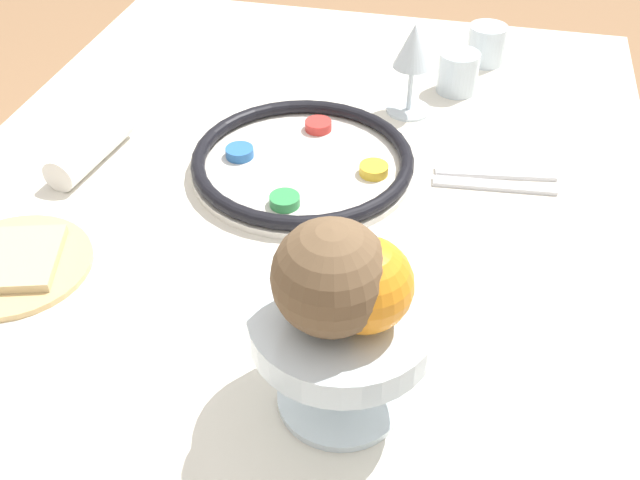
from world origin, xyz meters
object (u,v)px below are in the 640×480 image
Objects in this scene: seder_plate at (306,162)px; orange_fruit at (365,285)px; napkin_roll at (91,148)px; fruit_stand at (342,335)px; coconut at (331,277)px; cup_mid at (458,72)px; wine_glass at (413,51)px; bread_plate at (13,263)px; cup_far at (486,44)px.

orange_fruit is at bearing 21.00° from seder_plate.
napkin_roll is (-0.35, -0.46, -0.14)m from orange_fruit.
orange_fruit is (0.01, 0.02, 0.07)m from fruit_stand.
fruit_stand is at bearing 149.76° from coconut.
napkin_roll is at bearing -55.95° from cup_mid.
coconut is 0.58m from napkin_roll.
wine_glass is 0.64m from bread_plate.
cup_far is at bearing 151.84° from wine_glass.
napkin_roll is (-0.35, -0.43, -0.15)m from coconut.
napkin_roll is 2.45× the size of cup_far.
orange_fruit is at bearing 52.81° from napkin_roll.
coconut is at bearing -7.35° from cup_far.
napkin_roll is at bearing -59.67° from wine_glass.
wine_glass is at bearing -38.82° from cup_mid.
coconut is (0.01, -0.03, 0.01)m from orange_fruit.
bread_plate is at bearing -37.36° from cup_far.
orange_fruit reaches higher than cup_far.
cup_mid is (-0.29, 0.19, 0.02)m from seder_plate.
bread_plate is at bearing 2.56° from napkin_roll.
fruit_stand is 0.56m from napkin_roll.
cup_mid is at bearing 174.67° from coconut.
cup_far is at bearing 130.18° from napkin_roll.
seder_plate is 3.01× the size of coconut.
seder_plate is 0.31m from napkin_roll.
coconut is 0.63× the size of napkin_roll.
wine_glass reaches higher than napkin_roll.
bread_plate is (-0.12, -0.42, -0.17)m from coconut.
cup_mid is (-0.67, 0.06, -0.06)m from fruit_stand.
orange_fruit is 0.81m from cup_far.
cup_mid is at bearing 124.05° from napkin_roll.
wine_glass is 0.50m from napkin_roll.
cup_far reaches higher than napkin_roll.
orange_fruit is 0.49m from bread_plate.
bread_plate is 0.23m from napkin_roll.
wine_glass reaches higher than cup_far.
fruit_stand is at bearing -107.29° from orange_fruit.
bread_plate is at bearing -103.98° from fruit_stand.
orange_fruit reaches higher than bread_plate.
cup_mid is at bearing 175.22° from fruit_stand.
napkin_roll is at bearing -129.52° from coconut.
fruit_stand reaches higher than cup_far.
fruit_stand is 2.59× the size of cup_far.
wine_glass is 2.17× the size of cup_far.
cup_mid is (-0.33, 0.49, 0.01)m from napkin_roll.
fruit_stand is 2.04× the size of orange_fruit.
seder_plate is 0.42m from fruit_stand.
napkin_roll is at bearing -81.28° from seder_plate.
napkin_roll is at bearing -127.19° from orange_fruit.
seder_plate is 4.68× the size of cup_far.
bread_plate is at bearing -40.65° from wine_glass.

